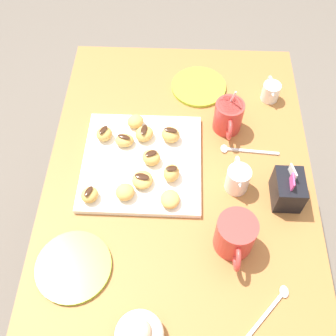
% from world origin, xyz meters
% --- Properties ---
extents(ground_plane, '(8.00, 8.00, 0.00)m').
position_xyz_m(ground_plane, '(0.00, 0.00, 0.00)').
color(ground_plane, '#665B51').
extents(dining_table, '(1.02, 0.71, 0.70)m').
position_xyz_m(dining_table, '(0.00, 0.00, 0.57)').
color(dining_table, '#A36633').
rests_on(dining_table, ground_plane).
extents(pastry_plate_square, '(0.32, 0.32, 0.02)m').
position_xyz_m(pastry_plate_square, '(-0.04, -0.10, 0.71)').
color(pastry_plate_square, white).
rests_on(pastry_plate_square, dining_table).
extents(coffee_mug_red_left, '(0.12, 0.08, 0.14)m').
position_xyz_m(coffee_mug_red_left, '(-0.18, 0.13, 0.76)').
color(coffee_mug_red_left, red).
rests_on(coffee_mug_red_left, dining_table).
extents(coffee_mug_red_right, '(0.13, 0.09, 0.10)m').
position_xyz_m(coffee_mug_red_right, '(0.18, 0.13, 0.76)').
color(coffee_mug_red_right, red).
rests_on(coffee_mug_red_right, dining_table).
extents(cream_pitcher_white, '(0.10, 0.06, 0.07)m').
position_xyz_m(cream_pitcher_white, '(0.02, 0.15, 0.74)').
color(cream_pitcher_white, white).
rests_on(cream_pitcher_white, dining_table).
extents(sugar_caddy, '(0.09, 0.07, 0.11)m').
position_xyz_m(sugar_caddy, '(0.05, 0.27, 0.75)').
color(sugar_caddy, black).
rests_on(sugar_caddy, dining_table).
extents(ice_cream_bowl, '(0.10, 0.10, 0.08)m').
position_xyz_m(ice_cream_bowl, '(0.40, -0.07, 0.74)').
color(ice_cream_bowl, white).
rests_on(ice_cream_bowl, dining_table).
extents(chocolate_sauce_pitcher, '(0.09, 0.05, 0.06)m').
position_xyz_m(chocolate_sauce_pitcher, '(-0.30, 0.26, 0.74)').
color(chocolate_sauce_pitcher, white).
rests_on(chocolate_sauce_pitcher, dining_table).
extents(saucer_lime_left, '(0.17, 0.17, 0.01)m').
position_xyz_m(saucer_lime_left, '(-0.33, 0.05, 0.71)').
color(saucer_lime_left, '#9EC633').
rests_on(saucer_lime_left, dining_table).
extents(saucer_lime_right, '(0.17, 0.17, 0.01)m').
position_xyz_m(saucer_lime_right, '(0.25, -0.24, 0.71)').
color(saucer_lime_right, '#9EC633').
rests_on(saucer_lime_right, dining_table).
extents(loose_spoon_near_saucer, '(0.03, 0.16, 0.01)m').
position_xyz_m(loose_spoon_near_saucer, '(-0.09, 0.17, 0.71)').
color(loose_spoon_near_saucer, silver).
rests_on(loose_spoon_near_saucer, dining_table).
extents(loose_spoon_by_plate, '(0.13, 0.11, 0.01)m').
position_xyz_m(loose_spoon_by_plate, '(0.33, 0.21, 0.71)').
color(loose_spoon_by_plate, silver).
rests_on(loose_spoon_by_plate, dining_table).
extents(beignet_0, '(0.07, 0.07, 0.03)m').
position_xyz_m(beignet_0, '(-0.12, -0.10, 0.74)').
color(beignet_0, '#DBA351').
rests_on(beignet_0, pastry_plate_square).
extents(chocolate_drizzle_0, '(0.04, 0.02, 0.00)m').
position_xyz_m(chocolate_drizzle_0, '(-0.12, -0.10, 0.76)').
color(chocolate_drizzle_0, '#381E11').
rests_on(chocolate_drizzle_0, beignet_0).
extents(beignet_1, '(0.05, 0.05, 0.04)m').
position_xyz_m(beignet_1, '(0.01, -0.02, 0.74)').
color(beignet_1, '#DBA351').
rests_on(beignet_1, pastry_plate_square).
extents(chocolate_drizzle_1, '(0.02, 0.03, 0.00)m').
position_xyz_m(chocolate_drizzle_1, '(0.01, -0.02, 0.76)').
color(chocolate_drizzle_1, '#381E11').
rests_on(chocolate_drizzle_1, beignet_1).
extents(beignet_2, '(0.07, 0.07, 0.03)m').
position_xyz_m(beignet_2, '(-0.04, -0.08, 0.74)').
color(beignet_2, '#DBA351').
rests_on(beignet_2, pastry_plate_square).
extents(chocolate_drizzle_2, '(0.03, 0.04, 0.00)m').
position_xyz_m(chocolate_drizzle_2, '(-0.04, -0.08, 0.76)').
color(chocolate_drizzle_2, '#381E11').
rests_on(chocolate_drizzle_2, beignet_2).
extents(beignet_3, '(0.06, 0.06, 0.03)m').
position_xyz_m(beignet_3, '(0.08, -0.22, 0.74)').
color(beignet_3, '#DBA351').
rests_on(beignet_3, pastry_plate_square).
extents(chocolate_drizzle_3, '(0.03, 0.03, 0.00)m').
position_xyz_m(chocolate_drizzle_3, '(0.08, -0.22, 0.75)').
color(chocolate_drizzle_3, '#381E11').
rests_on(chocolate_drizzle_3, beignet_3).
extents(beignet_4, '(0.06, 0.06, 0.03)m').
position_xyz_m(beignet_4, '(-0.16, -0.13, 0.74)').
color(beignet_4, '#DBA351').
rests_on(beignet_4, pastry_plate_square).
extents(beignet_5, '(0.04, 0.05, 0.03)m').
position_xyz_m(beignet_5, '(-0.09, -0.15, 0.74)').
color(beignet_5, '#DBA351').
rests_on(beignet_5, pastry_plate_square).
extents(chocolate_drizzle_5, '(0.02, 0.04, 0.00)m').
position_xyz_m(chocolate_drizzle_5, '(-0.09, -0.15, 0.75)').
color(chocolate_drizzle_5, '#381E11').
rests_on(chocolate_drizzle_5, beignet_5).
extents(beignet_6, '(0.06, 0.06, 0.03)m').
position_xyz_m(beignet_6, '(0.03, -0.09, 0.74)').
color(beignet_6, '#DBA351').
rests_on(beignet_6, pastry_plate_square).
extents(chocolate_drizzle_6, '(0.03, 0.04, 0.00)m').
position_xyz_m(chocolate_drizzle_6, '(0.03, -0.09, 0.75)').
color(chocolate_drizzle_6, '#381E11').
rests_on(chocolate_drizzle_6, beignet_6).
extents(beignet_7, '(0.07, 0.07, 0.04)m').
position_xyz_m(beignet_7, '(-0.12, -0.03, 0.74)').
color(beignet_7, '#DBA351').
rests_on(beignet_7, pastry_plate_square).
extents(chocolate_drizzle_7, '(0.02, 0.04, 0.00)m').
position_xyz_m(chocolate_drizzle_7, '(-0.12, -0.03, 0.76)').
color(chocolate_drizzle_7, '#381E11').
rests_on(chocolate_drizzle_7, beignet_7).
extents(beignet_8, '(0.06, 0.05, 0.03)m').
position_xyz_m(beignet_8, '(0.08, -0.02, 0.74)').
color(beignet_8, '#DBA351').
rests_on(beignet_8, pastry_plate_square).
extents(beignet_9, '(0.05, 0.05, 0.03)m').
position_xyz_m(beignet_9, '(0.07, -0.13, 0.74)').
color(beignet_9, '#DBA351').
rests_on(beignet_9, pastry_plate_square).
extents(beignet_10, '(0.05, 0.05, 0.03)m').
position_xyz_m(beignet_10, '(-0.11, -0.21, 0.74)').
color(beignet_10, '#DBA351').
rests_on(beignet_10, pastry_plate_square).
extents(chocolate_drizzle_10, '(0.04, 0.03, 0.00)m').
position_xyz_m(chocolate_drizzle_10, '(-0.11, -0.21, 0.76)').
color(chocolate_drizzle_10, '#381E11').
rests_on(chocolate_drizzle_10, beignet_10).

